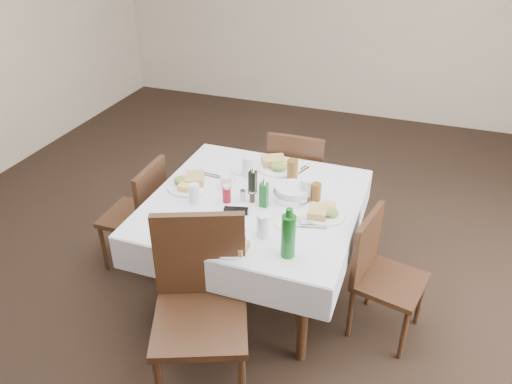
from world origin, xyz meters
TOP-DOWN VIEW (x-y plane):
  - ground_plane at (0.00, 0.00)m, footprint 7.00×7.00m
  - room_shell at (0.00, 0.00)m, footprint 6.04×7.04m
  - dining_table at (0.01, -0.05)m, footprint 1.31×1.31m
  - chair_north at (0.08, 0.76)m, footprint 0.44×0.44m
  - chair_south at (-0.02, -0.80)m, footprint 0.64×0.64m
  - chair_east at (0.84, -0.10)m, footprint 0.47×0.47m
  - chair_west at (-0.86, -0.03)m, footprint 0.41×0.41m
  - meal_north at (0.02, 0.41)m, footprint 0.31×0.31m
  - meal_south at (0.07, -0.55)m, footprint 0.25×0.25m
  - meal_east at (0.47, -0.07)m, footprint 0.27×0.27m
  - meal_west at (-0.46, -0.03)m, footprint 0.30×0.30m
  - side_plate_a at (-0.20, 0.28)m, footprint 0.17×0.17m
  - side_plate_b at (0.28, -0.24)m, footprint 0.14×0.14m
  - water_n at (-0.13, 0.23)m, footprint 0.08×0.08m
  - water_s at (0.19, -0.40)m, footprint 0.08×0.08m
  - water_e at (0.32, 0.07)m, footprint 0.08×0.08m
  - water_w at (-0.33, -0.19)m, footprint 0.07×0.07m
  - iced_tea_a at (0.17, 0.27)m, footprint 0.07×0.07m
  - iced_tea_b at (0.38, 0.06)m, footprint 0.06×0.06m
  - bread_basket at (0.23, 0.06)m, footprint 0.24×0.24m
  - oil_cruet_dark at (-0.03, 0.03)m, footprint 0.05×0.05m
  - oil_cruet_green at (0.09, -0.09)m, footprint 0.05×0.05m
  - ketchup_bottle at (-0.15, -0.13)m, footprint 0.05×0.05m
  - salt_shaker at (-0.05, -0.08)m, footprint 0.03×0.03m
  - pepper_shaker at (0.01, -0.07)m, footprint 0.03×0.03m
  - coffee_mug at (-0.21, 0.03)m, footprint 0.12×0.12m
  - sunglasses at (-0.04, -0.23)m, footprint 0.16×0.08m
  - green_bottle at (0.37, -0.52)m, footprint 0.08×0.08m
  - sugar_caddy at (0.30, -0.18)m, footprint 0.10×0.07m
  - cutlery_n at (0.19, 0.42)m, footprint 0.10×0.17m
  - cutlery_s at (-0.12, -0.52)m, footprint 0.05×0.20m
  - cutlery_e at (0.43, -0.22)m, footprint 0.18×0.09m
  - cutlery_w at (-0.39, 0.14)m, footprint 0.18×0.06m

SIDE VIEW (x-z plane):
  - ground_plane at x=0.00m, z-range 0.00..0.00m
  - chair_east at x=0.84m, z-range 0.06..0.88m
  - chair_west at x=-0.86m, z-range 0.06..0.91m
  - chair_north at x=0.08m, z-range 0.06..0.98m
  - chair_south at x=-0.02m, z-range 0.07..1.11m
  - dining_table at x=0.01m, z-range 0.30..1.06m
  - cutlery_n at x=0.19m, z-range 0.76..0.77m
  - cutlery_w at x=-0.39m, z-range 0.76..0.77m
  - cutlery_e at x=0.43m, z-range 0.76..0.77m
  - cutlery_s at x=-0.12m, z-range 0.76..0.77m
  - side_plate_b at x=0.28m, z-range 0.76..0.77m
  - side_plate_a at x=-0.20m, z-range 0.76..0.77m
  - sunglasses at x=-0.04m, z-range 0.76..0.79m
  - meal_south at x=0.07m, z-range 0.76..0.81m
  - meal_east at x=0.47m, z-range 0.76..0.81m
  - sugar_caddy at x=0.30m, z-range 0.76..0.81m
  - meal_west at x=-0.46m, z-range 0.76..0.82m
  - meal_north at x=0.02m, z-range 0.75..0.82m
  - bread_basket at x=0.23m, z-range 0.76..0.84m
  - pepper_shaker at x=0.01m, z-range 0.76..0.84m
  - salt_shaker at x=-0.05m, z-range 0.76..0.84m
  - coffee_mug at x=-0.21m, z-range 0.76..0.84m
  - ketchup_bottle at x=-0.15m, z-range 0.76..0.87m
  - water_w at x=-0.33m, z-range 0.76..0.89m
  - iced_tea_b at x=0.38m, z-range 0.76..0.89m
  - water_s at x=0.19m, z-range 0.76..0.91m
  - water_n at x=-0.13m, z-range 0.76..0.91m
  - water_e at x=0.32m, z-range 0.76..0.91m
  - iced_tea_a at x=0.17m, z-range 0.76..0.92m
  - oil_cruet_dark at x=-0.03m, z-range 0.75..0.95m
  - oil_cruet_green at x=0.09m, z-range 0.75..0.95m
  - green_bottle at x=0.37m, z-range 0.74..1.04m
  - room_shell at x=0.00m, z-range 0.31..3.11m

